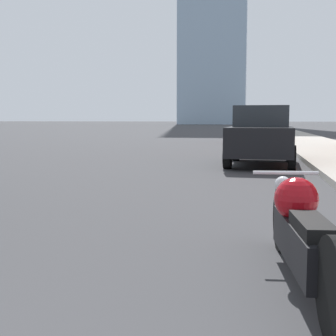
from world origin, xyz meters
The scene contains 4 objects.
sidewalk centered at (5.66, 40.00, 0.07)m, with size 3.02×240.00×0.15m.
motorcycle centered at (2.98, 3.69, 0.41)m, with size 0.62×2.58×0.83m.
parked_car_black centered at (2.89, 13.38, 0.84)m, with size 2.02×4.03×1.67m.
parked_car_red centered at (2.87, 26.26, 0.79)m, with size 2.12×4.46×1.58m.
Camera 1 is at (2.56, -0.11, 1.32)m, focal length 50.00 mm.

